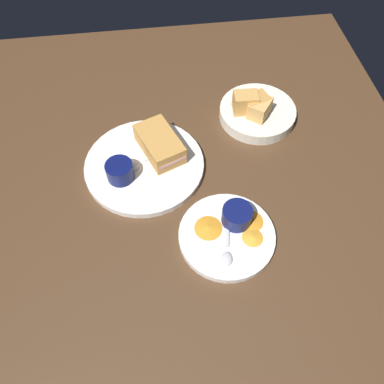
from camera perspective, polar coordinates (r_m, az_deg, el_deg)
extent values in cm
cube|color=#4C331E|center=(95.03, -0.55, 4.33)|extent=(110.00, 110.00, 3.00)
cylinder|color=white|center=(92.25, -7.00, 3.89)|extent=(28.02, 28.02, 1.60)
cube|color=#C68C42|center=(91.92, -4.78, 7.06)|extent=(14.88, 11.85, 4.80)
cube|color=#DB938E|center=(91.92, -4.78, 7.06)|extent=(14.90, 11.38, 0.80)
cylinder|color=#0C144C|center=(88.34, -10.56, 3.04)|extent=(6.20, 6.20, 4.29)
cylinder|color=black|center=(86.98, -10.73, 3.74)|extent=(5.08, 5.08, 0.60)
cube|color=silver|center=(92.74, -5.77, 5.48)|extent=(3.81, 4.97, 0.40)
ellipsoid|color=silver|center=(90.80, -8.46, 3.70)|extent=(3.64, 3.88, 0.80)
cylinder|color=white|center=(81.69, 5.12, -6.45)|extent=(20.17, 20.17, 1.60)
cylinder|color=#0C144C|center=(81.14, 6.62, -3.45)|extent=(6.34, 6.34, 3.89)
cylinder|color=olive|center=(79.82, 6.73, -2.88)|extent=(5.20, 5.20, 0.60)
cube|color=silver|center=(80.63, 5.18, -6.28)|extent=(5.55, 1.90, 0.40)
ellipsoid|color=silver|center=(78.05, 5.10, -9.79)|extent=(3.58, 2.81, 0.80)
cone|color=orange|center=(81.15, 2.44, -5.22)|extent=(8.19, 8.19, 0.60)
cone|color=orange|center=(82.82, 8.62, -4.17)|extent=(7.57, 7.57, 0.60)
cone|color=gold|center=(80.99, 8.92, -6.53)|extent=(5.82, 5.82, 0.60)
cylinder|color=silver|center=(103.59, 9.57, 11.38)|extent=(19.49, 19.49, 3.00)
cube|color=tan|center=(99.91, 7.86, 12.89)|extent=(4.70, 6.21, 5.14)
cube|color=tan|center=(99.50, 9.92, 12.01)|extent=(7.44, 7.13, 4.38)
cube|color=#C68C42|center=(100.46, 9.31, 12.67)|extent=(6.12, 7.11, 4.45)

